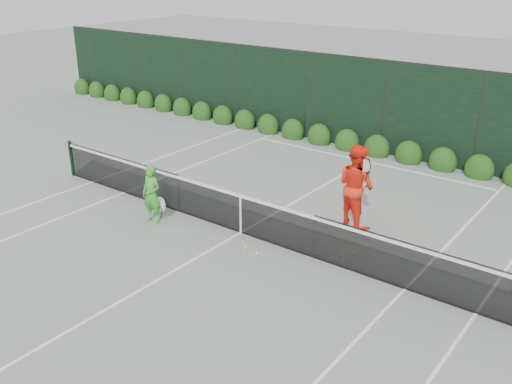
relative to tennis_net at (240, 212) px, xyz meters
The scene contains 8 objects.
ground 0.53m from the tennis_net, ahead, with size 80.00×80.00×0.00m, color gray.
tennis_net is the anchor object (origin of this frame).
player_woman 2.24m from the tennis_net, 158.58° to the right, with size 0.62×0.37×1.46m.
player_man 2.82m from the tennis_net, 46.11° to the left, with size 1.19×1.07×2.03m.
court_lines 0.53m from the tennis_net, ahead, with size 11.03×23.83×0.01m.
windscreen_fence 2.88m from the tennis_net, 89.49° to the right, with size 32.00×21.07×3.06m.
hedge_row 7.16m from the tennis_net, 89.80° to the left, with size 31.66×0.65×0.94m.
tennis_balls 0.97m from the tennis_net, ahead, with size 5.33×1.43×0.07m.
Camera 1 is at (7.57, -9.42, 6.01)m, focal length 40.00 mm.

